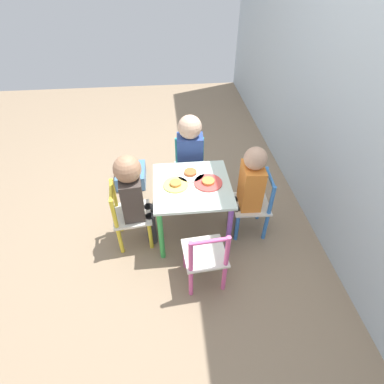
{
  "coord_description": "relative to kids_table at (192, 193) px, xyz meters",
  "views": [
    {
      "loc": [
        1.57,
        -0.16,
        1.76
      ],
      "look_at": [
        0.0,
        0.0,
        0.39
      ],
      "focal_mm": 28.0,
      "sensor_mm": 36.0,
      "label": 1
    }
  ],
  "objects": [
    {
      "name": "chair_yellow",
      "position": [
        0.05,
        -0.45,
        -0.14
      ],
      "size": [
        0.28,
        0.28,
        0.51
      ],
      "rotation": [
        0.0,
        0.0,
        -3.04
      ],
      "color": "silver",
      "rests_on": "ground_plane"
    },
    {
      "name": "ground_plane",
      "position": [
        0.0,
        0.0,
        -0.38
      ],
      "size": [
        6.0,
        6.0,
        0.0
      ],
      "primitive_type": "plane",
      "color": "#8C755B"
    },
    {
      "name": "chair_teal",
      "position": [
        -0.45,
        0.03,
        -0.14
      ],
      "size": [
        0.27,
        0.27,
        0.51
      ],
      "rotation": [
        0.0,
        0.0,
        1.51
      ],
      "color": "silver",
      "rests_on": "ground_plane"
    },
    {
      "name": "child_left",
      "position": [
        -0.4,
        0.02,
        0.08
      ],
      "size": [
        0.23,
        0.21,
        0.76
      ],
      "rotation": [
        0.0,
        0.0,
        1.51
      ],
      "color": "#38383D",
      "rests_on": "ground_plane"
    },
    {
      "name": "storage_bin",
      "position": [
        -0.66,
        -0.5,
        -0.32
      ],
      "size": [
        0.3,
        0.26,
        0.14
      ],
      "color": "#4C7FB7",
      "rests_on": "ground_plane"
    },
    {
      "name": "child_front",
      "position": [
        0.04,
        -0.39,
        0.07
      ],
      "size": [
        0.21,
        0.23,
        0.74
      ],
      "rotation": [
        0.0,
        0.0,
        -3.04
      ],
      "color": "#38383D",
      "rests_on": "ground_plane"
    },
    {
      "name": "plate_left",
      "position": [
        -0.11,
        0.0,
        0.09
      ],
      "size": [
        0.2,
        0.2,
        0.03
      ],
      "color": "white",
      "rests_on": "kids_table"
    },
    {
      "name": "chair_blue",
      "position": [
        0.02,
        0.45,
        -0.14
      ],
      "size": [
        0.27,
        0.27,
        0.51
      ],
      "rotation": [
        0.0,
        0.0,
        -0.05
      ],
      "color": "silver",
      "rests_on": "ground_plane"
    },
    {
      "name": "house_wall",
      "position": [
        0.0,
        0.98,
        0.92
      ],
      "size": [
        6.0,
        0.06,
        2.6
      ],
      "color": "#B2C1CC",
      "rests_on": "ground_plane"
    },
    {
      "name": "child_back",
      "position": [
        0.02,
        0.39,
        0.05
      ],
      "size": [
        0.21,
        0.21,
        0.74
      ],
      "rotation": [
        0.0,
        0.0,
        -0.05
      ],
      "color": "#7A6B5B",
      "rests_on": "ground_plane"
    },
    {
      "name": "plate_back",
      "position": [
        0.0,
        0.11,
        0.09
      ],
      "size": [
        0.19,
        0.19,
        0.03
      ],
      "color": "#E54C47",
      "rests_on": "kids_table"
    },
    {
      "name": "kids_table",
      "position": [
        0.0,
        0.0,
        0.0
      ],
      "size": [
        0.53,
        0.53,
        0.46
      ],
      "color": "silver",
      "rests_on": "ground_plane"
    },
    {
      "name": "plate_front",
      "position": [
        -0.0,
        -0.11,
        0.09
      ],
      "size": [
        0.17,
        0.17,
        0.03
      ],
      "color": "#EADB66",
      "rests_on": "kids_table"
    },
    {
      "name": "chair_pink",
      "position": [
        0.45,
        0.04,
        -0.14
      ],
      "size": [
        0.28,
        0.28,
        0.51
      ],
      "rotation": [
        0.0,
        0.0,
        -1.49
      ],
      "color": "silver",
      "rests_on": "ground_plane"
    }
  ]
}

